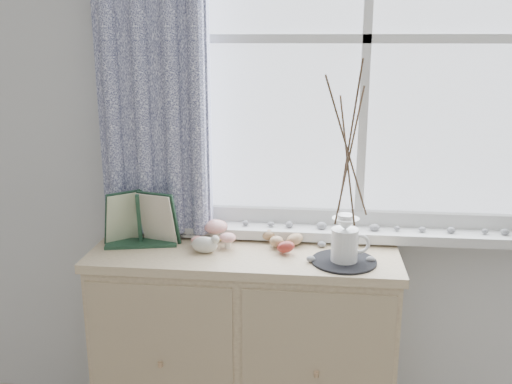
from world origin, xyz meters
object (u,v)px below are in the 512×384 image
toadstool_cluster (216,231)px  twig_pitcher (349,148)px  sideboard (245,347)px  botanical_book (138,220)px

toadstool_cluster → twig_pitcher: 0.65m
toadstool_cluster → sideboard: bearing=-26.8°
toadstool_cluster → botanical_book: bearing=-166.1°
botanical_book → toadstool_cluster: botanical_book is taller
twig_pitcher → botanical_book: bearing=171.7°
sideboard → botanical_book: size_ratio=3.68×
sideboard → botanical_book: (-0.42, -0.01, 0.54)m
twig_pitcher → toadstool_cluster: bearing=160.7°
sideboard → botanical_book: bearing=-178.3°
sideboard → toadstool_cluster: 0.50m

